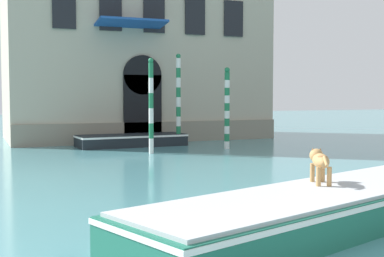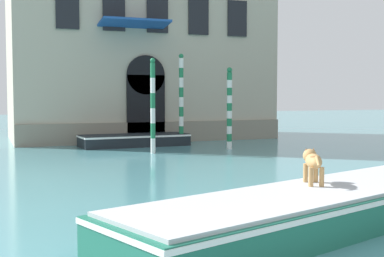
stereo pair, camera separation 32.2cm
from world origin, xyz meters
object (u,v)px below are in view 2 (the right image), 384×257
object	(u,v)px
dog_on_deck	(313,161)
mooring_pole_0	(153,105)
boat_foreground	(314,208)
mooring_pole_1	(229,108)
boat_moored_near_palazzo	(134,140)
mooring_pole_2	(181,99)

from	to	relation	value
dog_on_deck	mooring_pole_0	xyz separation A→B (m)	(0.56, 11.63, 0.78)
boat_foreground	dog_on_deck	distance (m)	0.95
mooring_pole_0	mooring_pole_1	distance (m)	3.50
boat_moored_near_palazzo	mooring_pole_1	distance (m)	4.55
dog_on_deck	boat_moored_near_palazzo	bearing A→B (deg)	20.05
boat_moored_near_palazzo	dog_on_deck	bearing A→B (deg)	-95.45
boat_foreground	mooring_pole_0	xyz separation A→B (m)	(0.88, 12.16, 1.51)
mooring_pole_1	mooring_pole_2	world-z (taller)	mooring_pole_2
boat_foreground	mooring_pole_2	bearing A→B (deg)	60.37
dog_on_deck	mooring_pole_1	xyz separation A→B (m)	(4.04, 12.03, 0.65)
boat_foreground	dog_on_deck	size ratio (longest dim) A/B	9.15
boat_moored_near_palazzo	mooring_pole_2	distance (m)	2.76
dog_on_deck	mooring_pole_2	distance (m)	14.52
mooring_pole_0	boat_foreground	bearing A→B (deg)	-94.15
boat_foreground	dog_on_deck	bearing A→B (deg)	40.91
mooring_pole_1	dog_on_deck	bearing A→B (deg)	-108.56
boat_foreground	boat_moored_near_palazzo	size ratio (longest dim) A/B	1.69
boat_foreground	mooring_pole_2	world-z (taller)	mooring_pole_2
boat_moored_near_palazzo	mooring_pole_0	size ratio (longest dim) A/B	1.32
mooring_pole_0	mooring_pole_1	world-z (taller)	mooring_pole_0
boat_moored_near_palazzo	mooring_pole_0	world-z (taller)	mooring_pole_0
boat_foreground	mooring_pole_0	distance (m)	12.29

